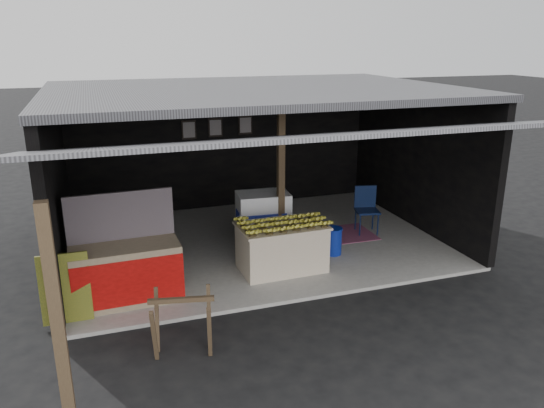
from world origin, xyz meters
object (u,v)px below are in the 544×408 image
object	(u,v)px
banana_table	(282,247)
water_barrel	(333,242)
plastic_chair	(366,205)
sawhorse	(182,319)
white_crate	(263,220)
neighbor_stall	(127,270)

from	to	relation	value
banana_table	water_barrel	bearing A→B (deg)	15.14
banana_table	plastic_chair	distance (m)	2.56
sawhorse	water_barrel	size ratio (longest dim) A/B	1.78
sawhorse	water_barrel	distance (m)	3.88
plastic_chair	water_barrel	bearing A→B (deg)	-129.09
white_crate	neighbor_stall	size ratio (longest dim) A/B	0.65
white_crate	sawhorse	bearing A→B (deg)	-118.88
water_barrel	plastic_chair	world-z (taller)	plastic_chair
neighbor_stall	white_crate	bearing A→B (deg)	26.33
banana_table	neighbor_stall	xyz separation A→B (m)	(-2.58, -0.31, 0.08)
neighbor_stall	plastic_chair	world-z (taller)	neighbor_stall
sawhorse	water_barrel	xyz separation A→B (m)	(3.13, 2.28, -0.21)
banana_table	white_crate	world-z (taller)	white_crate
neighbor_stall	sawhorse	bearing A→B (deg)	-73.02
neighbor_stall	banana_table	bearing A→B (deg)	4.96
neighbor_stall	plastic_chair	xyz separation A→B (m)	(4.83, 1.53, 0.07)
banana_table	plastic_chair	world-z (taller)	plastic_chair
white_crate	sawhorse	world-z (taller)	white_crate
sawhorse	white_crate	bearing A→B (deg)	67.78
white_crate	plastic_chair	size ratio (longest dim) A/B	1.12
banana_table	plastic_chair	bearing A→B (deg)	26.76
banana_table	sawhorse	bearing A→B (deg)	-137.64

